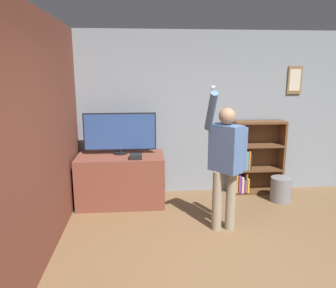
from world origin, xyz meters
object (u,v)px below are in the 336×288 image
Objects in this scene: television at (120,133)px; game_console at (136,157)px; person at (226,158)px; bookshelf at (252,159)px; waste_bin at (281,189)px.

game_console is at bearing -52.88° from television.
game_console is 1.40m from person.
television is 0.90× the size of bookshelf.
bookshelf is 0.66× the size of person.
waste_bin is at bearing 2.09° from game_console.
waste_bin is at bearing -5.30° from television.
person is 4.82× the size of waste_bin.
waste_bin is (0.35, -0.43, -0.40)m from bookshelf.
bookshelf is 3.18× the size of waste_bin.
bookshelf reaches higher than game_console.
waste_bin is (2.31, 0.08, -0.62)m from game_console.
bookshelf is at bearing 109.59° from person.
television is at bearing -174.99° from bookshelf.
television is 1.79m from person.
television is at bearing 127.12° from game_console.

